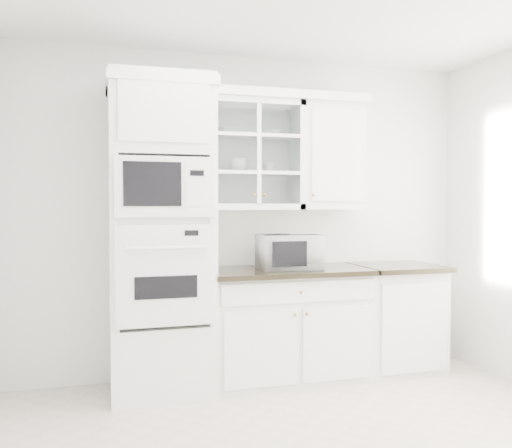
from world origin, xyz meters
name	(u,v)px	position (x,y,z in m)	size (l,w,h in m)	color
room_shell	(299,150)	(0.00, 0.43, 1.78)	(4.00, 3.50, 2.70)	white
oven_column	(161,236)	(-0.75, 1.42, 1.20)	(0.76, 0.68, 2.40)	white
base_cabinet_run	(287,323)	(0.28, 1.45, 0.46)	(1.32, 0.67, 0.92)	white
extra_base_cabinet	(395,316)	(1.28, 1.45, 0.46)	(0.72, 0.67, 0.92)	white
upper_cabinet_glass	(253,155)	(0.03, 1.58, 1.85)	(0.80, 0.33, 0.90)	white
upper_cabinet_solid	(329,157)	(0.71, 1.58, 1.85)	(0.55, 0.33, 0.90)	white
crown_molding	(242,95)	(-0.07, 1.56, 2.33)	(2.14, 0.38, 0.07)	white
countertop_microwave	(288,251)	(0.28, 1.40, 1.06)	(0.49, 0.40, 0.28)	white
bowl_a	(228,132)	(-0.18, 1.60, 2.04)	(0.22, 0.22, 0.06)	white
bowl_b	(271,133)	(0.18, 1.59, 2.04)	(0.17, 0.17, 0.05)	white
cup_a	(238,165)	(-0.10, 1.58, 1.76)	(0.14, 0.14, 0.11)	white
cup_b	(268,168)	(0.16, 1.58, 1.75)	(0.09, 0.09, 0.08)	white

